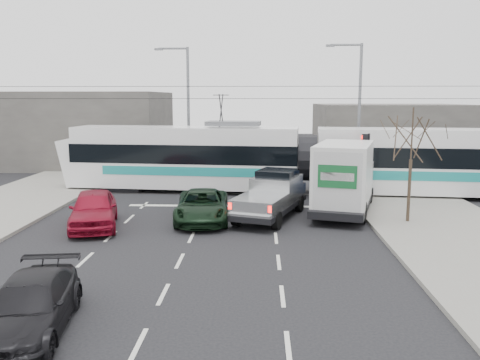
{
  "coord_description": "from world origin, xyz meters",
  "views": [
    {
      "loc": [
        1.04,
        -19.69,
        5.56
      ],
      "look_at": [
        0.12,
        3.39,
        1.8
      ],
      "focal_mm": 38.0,
      "sensor_mm": 36.0,
      "label": 1
    }
  ],
  "objects_px": {
    "red_car": "(94,209)",
    "box_truck": "(345,178)",
    "traffic_signal": "(366,153)",
    "dark_car": "(29,307)",
    "street_lamp_near": "(357,105)",
    "navy_pickup": "(331,184)",
    "street_lamp_far": "(186,104)",
    "green_car": "(202,206)",
    "bare_tree": "(412,139)",
    "tram": "(307,159)",
    "silver_pickup": "(272,194)"
  },
  "relations": [
    {
      "from": "silver_pickup",
      "to": "red_car",
      "type": "relative_size",
      "value": 1.3
    },
    {
      "from": "tram",
      "to": "dark_car",
      "type": "height_order",
      "value": "tram"
    },
    {
      "from": "tram",
      "to": "silver_pickup",
      "type": "distance_m",
      "value": 6.39
    },
    {
      "from": "street_lamp_near",
      "to": "navy_pickup",
      "type": "height_order",
      "value": "street_lamp_near"
    },
    {
      "from": "traffic_signal",
      "to": "tram",
      "type": "distance_m",
      "value": 4.29
    },
    {
      "from": "box_truck",
      "to": "navy_pickup",
      "type": "height_order",
      "value": "box_truck"
    },
    {
      "from": "red_car",
      "to": "dark_car",
      "type": "xyz_separation_m",
      "value": [
        1.71,
        -9.94,
        -0.15
      ]
    },
    {
      "from": "street_lamp_near",
      "to": "dark_car",
      "type": "bearing_deg",
      "value": -117.53
    },
    {
      "from": "tram",
      "to": "red_car",
      "type": "bearing_deg",
      "value": -134.42
    },
    {
      "from": "silver_pickup",
      "to": "green_car",
      "type": "bearing_deg",
      "value": -143.08
    },
    {
      "from": "street_lamp_far",
      "to": "navy_pickup",
      "type": "bearing_deg",
      "value": -43.91
    },
    {
      "from": "traffic_signal",
      "to": "tram",
      "type": "height_order",
      "value": "tram"
    },
    {
      "from": "navy_pickup",
      "to": "tram",
      "type": "bearing_deg",
      "value": 113.17
    },
    {
      "from": "tram",
      "to": "red_car",
      "type": "distance_m",
      "value": 12.95
    },
    {
      "from": "red_car",
      "to": "box_truck",
      "type": "bearing_deg",
      "value": 1.42
    },
    {
      "from": "green_car",
      "to": "red_car",
      "type": "distance_m",
      "value": 4.74
    },
    {
      "from": "box_truck",
      "to": "navy_pickup",
      "type": "xyz_separation_m",
      "value": [
        -0.28,
        2.65,
        -0.75
      ]
    },
    {
      "from": "tram",
      "to": "dark_car",
      "type": "distance_m",
      "value": 20.03
    },
    {
      "from": "street_lamp_far",
      "to": "box_truck",
      "type": "distance_m",
      "value": 15.08
    },
    {
      "from": "bare_tree",
      "to": "tram",
      "type": "xyz_separation_m",
      "value": [
        -3.85,
        7.23,
        -1.77
      ]
    },
    {
      "from": "navy_pickup",
      "to": "dark_car",
      "type": "xyz_separation_m",
      "value": [
        -9.27,
        -15.8,
        -0.3
      ]
    },
    {
      "from": "traffic_signal",
      "to": "green_car",
      "type": "relative_size",
      "value": 0.72
    },
    {
      "from": "bare_tree",
      "to": "red_car",
      "type": "height_order",
      "value": "bare_tree"
    },
    {
      "from": "dark_car",
      "to": "red_car",
      "type": "bearing_deg",
      "value": 91.45
    },
    {
      "from": "traffic_signal",
      "to": "box_truck",
      "type": "distance_m",
      "value": 2.51
    },
    {
      "from": "box_truck",
      "to": "dark_car",
      "type": "bearing_deg",
      "value": -110.27
    },
    {
      "from": "red_car",
      "to": "bare_tree",
      "type": "bearing_deg",
      "value": -10.06
    },
    {
      "from": "tram",
      "to": "red_car",
      "type": "relative_size",
      "value": 5.93
    },
    {
      "from": "silver_pickup",
      "to": "red_car",
      "type": "height_order",
      "value": "silver_pickup"
    },
    {
      "from": "traffic_signal",
      "to": "street_lamp_far",
      "type": "height_order",
      "value": "street_lamp_far"
    },
    {
      "from": "silver_pickup",
      "to": "green_car",
      "type": "distance_m",
      "value": 3.38
    },
    {
      "from": "red_car",
      "to": "tram",
      "type": "bearing_deg",
      "value": 25.56
    },
    {
      "from": "navy_pickup",
      "to": "green_car",
      "type": "distance_m",
      "value": 7.87
    },
    {
      "from": "green_car",
      "to": "red_car",
      "type": "xyz_separation_m",
      "value": [
        -4.55,
        -1.32,
        0.11
      ]
    },
    {
      "from": "silver_pickup",
      "to": "dark_car",
      "type": "relative_size",
      "value": 1.37
    },
    {
      "from": "green_car",
      "to": "box_truck",
      "type": "bearing_deg",
      "value": 11.72
    },
    {
      "from": "street_lamp_far",
      "to": "red_car",
      "type": "distance_m",
      "value": 15.31
    },
    {
      "from": "red_car",
      "to": "silver_pickup",
      "type": "bearing_deg",
      "value": 2.34
    },
    {
      "from": "green_car",
      "to": "dark_car",
      "type": "relative_size",
      "value": 1.11
    },
    {
      "from": "navy_pickup",
      "to": "green_car",
      "type": "bearing_deg",
      "value": -146.16
    },
    {
      "from": "street_lamp_near",
      "to": "red_car",
      "type": "relative_size",
      "value": 1.9
    },
    {
      "from": "green_car",
      "to": "red_car",
      "type": "relative_size",
      "value": 1.06
    },
    {
      "from": "tram",
      "to": "red_car",
      "type": "height_order",
      "value": "tram"
    },
    {
      "from": "bare_tree",
      "to": "traffic_signal",
      "type": "bearing_deg",
      "value": 105.76
    },
    {
      "from": "street_lamp_near",
      "to": "box_truck",
      "type": "relative_size",
      "value": 1.24
    },
    {
      "from": "street_lamp_near",
      "to": "street_lamp_far",
      "type": "height_order",
      "value": "same"
    },
    {
      "from": "silver_pickup",
      "to": "dark_car",
      "type": "bearing_deg",
      "value": -96.98
    },
    {
      "from": "traffic_signal",
      "to": "box_truck",
      "type": "height_order",
      "value": "traffic_signal"
    },
    {
      "from": "street_lamp_near",
      "to": "silver_pickup",
      "type": "distance_m",
      "value": 12.37
    },
    {
      "from": "navy_pickup",
      "to": "street_lamp_near",
      "type": "bearing_deg",
      "value": 68.52
    }
  ]
}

